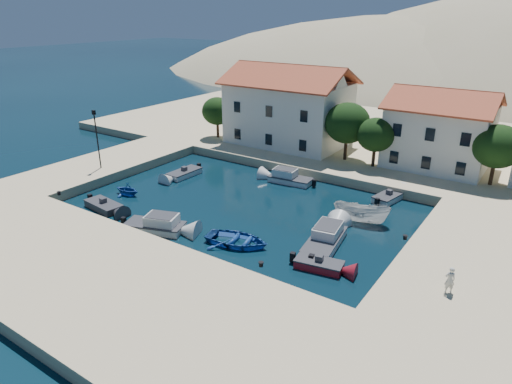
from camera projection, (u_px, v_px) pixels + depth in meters
ground at (166, 251)px, 34.16m from camera, size 400.00×400.00×0.00m
quay_south at (99, 282)px, 29.37m from camera, size 52.00×12.00×1.00m
quay_east at (489, 268)px, 30.95m from camera, size 11.00×20.00×1.00m
quay_west at (108, 165)px, 51.56m from camera, size 8.00×20.00×1.00m
quay_north at (375, 138)px, 62.09m from camera, size 80.00×36.00×1.00m
building_left at (289, 104)px, 56.57m from camera, size 14.70×9.45×9.70m
building_mid at (440, 128)px, 48.21m from camera, size 10.50×8.40×8.30m
trees at (360, 128)px, 49.54m from camera, size 37.30×5.30×6.45m
lamppost at (97, 134)px, 47.66m from camera, size 0.35×0.25×6.22m
bollards at (227, 228)px, 35.24m from camera, size 29.36×9.56×0.30m
motorboat_grey_sw at (104, 206)px, 41.31m from camera, size 4.08×2.17×1.25m
cabin_cruiser_south at (155, 225)px, 37.25m from camera, size 5.26×3.55×1.60m
rowboat_south at (237, 244)px, 35.18m from camera, size 5.68×4.59×1.04m
motorboat_red_se at (319, 265)px, 31.76m from camera, size 3.54×2.03×1.25m
cabin_cruiser_east at (325, 240)px, 34.83m from camera, size 3.00×5.68×1.60m
boat_east at (361, 222)px, 38.87m from camera, size 5.07×2.78×1.85m
motorboat_white_ne at (389, 197)px, 43.18m from camera, size 2.33×3.83×1.25m
rowboat_west at (128, 195)px, 44.61m from camera, size 2.92×2.60×1.41m
motorboat_white_west at (185, 173)px, 49.48m from camera, size 1.86×4.02×1.25m
cabin_cruiser_north at (290, 178)px, 47.50m from camera, size 4.68×2.32×1.60m
pedestrian at (450, 280)px, 27.15m from camera, size 0.75×0.69×1.73m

